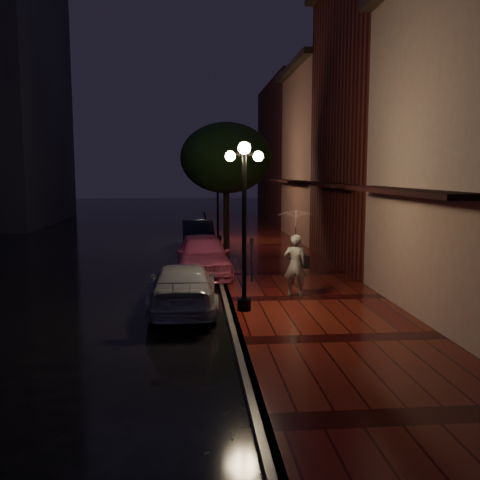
# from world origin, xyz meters

# --- Properties ---
(ground) EXTENTS (120.00, 120.00, 0.00)m
(ground) POSITION_xyz_m (0.00, 0.00, 0.00)
(ground) COLOR black
(ground) RESTS_ON ground
(sidewalk) EXTENTS (4.50, 60.00, 0.15)m
(sidewalk) POSITION_xyz_m (2.25, 0.00, 0.07)
(sidewalk) COLOR #4C0F0D
(sidewalk) RESTS_ON ground
(curb) EXTENTS (0.25, 60.00, 0.15)m
(curb) POSITION_xyz_m (0.00, 0.00, 0.07)
(curb) COLOR #595451
(curb) RESTS_ON ground
(storefront_mid) EXTENTS (5.00, 8.00, 11.00)m
(storefront_mid) POSITION_xyz_m (7.00, 2.00, 5.50)
(storefront_mid) COLOR #511914
(storefront_mid) RESTS_ON ground
(storefront_far) EXTENTS (5.00, 8.00, 9.00)m
(storefront_far) POSITION_xyz_m (7.00, 10.00, 4.50)
(storefront_far) COLOR #8C5951
(storefront_far) RESTS_ON ground
(storefront_extra) EXTENTS (5.00, 12.00, 10.00)m
(storefront_extra) POSITION_xyz_m (7.00, 20.00, 5.00)
(storefront_extra) COLOR #511914
(storefront_extra) RESTS_ON ground
(streetlamp_near) EXTENTS (0.96, 0.36, 4.31)m
(streetlamp_near) POSITION_xyz_m (0.35, -5.00, 2.60)
(streetlamp_near) COLOR black
(streetlamp_near) RESTS_ON sidewalk
(streetlamp_far) EXTENTS (0.96, 0.36, 4.31)m
(streetlamp_far) POSITION_xyz_m (0.35, 9.00, 2.60)
(streetlamp_far) COLOR black
(streetlamp_far) RESTS_ON sidewalk
(street_tree) EXTENTS (4.16, 4.16, 5.80)m
(street_tree) POSITION_xyz_m (0.61, 5.99, 4.24)
(street_tree) COLOR black
(street_tree) RESTS_ON sidewalk
(pink_car) EXTENTS (2.03, 4.60, 1.54)m
(pink_car) POSITION_xyz_m (-0.60, 0.42, 0.77)
(pink_car) COLOR pink
(pink_car) RESTS_ON ground
(navy_car) EXTENTS (1.60, 4.30, 1.40)m
(navy_car) POSITION_xyz_m (-0.71, 7.42, 0.70)
(navy_car) COLOR black
(navy_car) RESTS_ON ground
(silver_car) EXTENTS (1.80, 4.40, 1.28)m
(silver_car) POSITION_xyz_m (-1.23, -4.34, 0.64)
(silver_car) COLOR #A4A5AC
(silver_car) RESTS_ON ground
(woman_with_umbrella) EXTENTS (1.04, 1.06, 2.51)m
(woman_with_umbrella) POSITION_xyz_m (1.97, -3.52, 1.81)
(woman_with_umbrella) COLOR white
(woman_with_umbrella) RESTS_ON sidewalk
(parking_meter) EXTENTS (0.14, 0.12, 1.44)m
(parking_meter) POSITION_xyz_m (0.95, -1.37, 1.02)
(parking_meter) COLOR black
(parking_meter) RESTS_ON sidewalk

